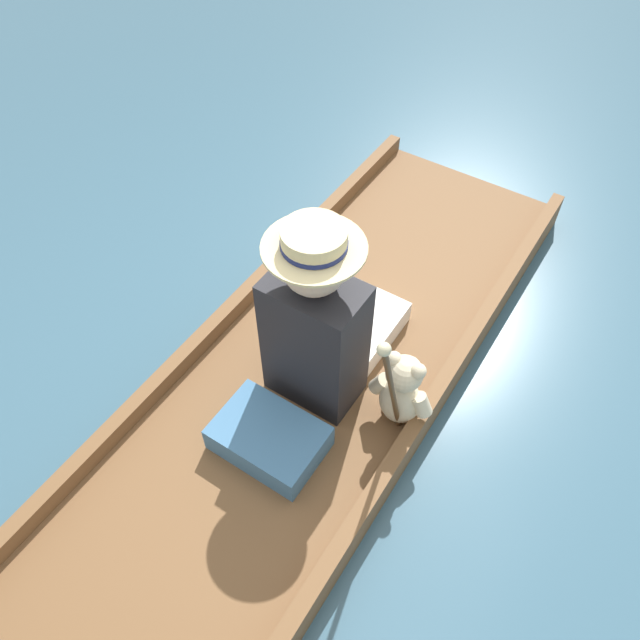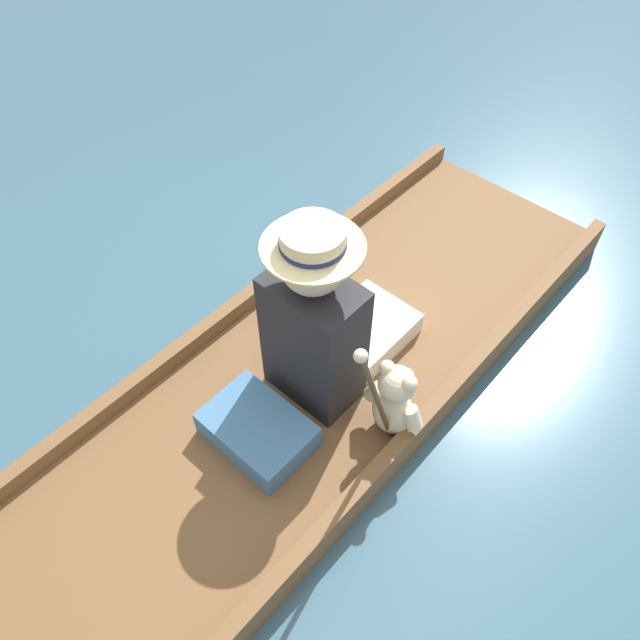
{
  "view_description": "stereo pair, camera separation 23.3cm",
  "coord_description": "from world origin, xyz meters",
  "px_view_note": "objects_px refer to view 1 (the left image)",
  "views": [
    {
      "loc": [
        0.85,
        -1.29,
        2.29
      ],
      "look_at": [
        0.04,
        -0.04,
        0.5
      ],
      "focal_mm": 35.0,
      "sensor_mm": 36.0,
      "label": 1
    },
    {
      "loc": [
        1.04,
        -1.15,
        2.29
      ],
      "look_at": [
        0.04,
        -0.04,
        0.5
      ],
      "focal_mm": 35.0,
      "sensor_mm": 36.0,
      "label": 2
    }
  ],
  "objects_px": {
    "seated_person": "(323,323)",
    "wine_glass": "(303,292)",
    "walking_cane": "(391,385)",
    "teddy_bear": "(402,391)"
  },
  "relations": [
    {
      "from": "seated_person",
      "to": "wine_glass",
      "type": "height_order",
      "value": "seated_person"
    },
    {
      "from": "seated_person",
      "to": "walking_cane",
      "type": "height_order",
      "value": "seated_person"
    },
    {
      "from": "seated_person",
      "to": "teddy_bear",
      "type": "bearing_deg",
      "value": 7.47
    },
    {
      "from": "seated_person",
      "to": "teddy_bear",
      "type": "distance_m",
      "value": 0.4
    },
    {
      "from": "wine_glass",
      "to": "walking_cane",
      "type": "distance_m",
      "value": 0.89
    },
    {
      "from": "seated_person",
      "to": "teddy_bear",
      "type": "relative_size",
      "value": 2.24
    },
    {
      "from": "wine_glass",
      "to": "walking_cane",
      "type": "relative_size",
      "value": 0.16
    },
    {
      "from": "walking_cane",
      "to": "seated_person",
      "type": "bearing_deg",
      "value": 154.83
    },
    {
      "from": "wine_glass",
      "to": "walking_cane",
      "type": "xyz_separation_m",
      "value": [
        0.67,
        -0.46,
        0.37
      ]
    },
    {
      "from": "seated_person",
      "to": "walking_cane",
      "type": "relative_size",
      "value": 1.1
    }
  ]
}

